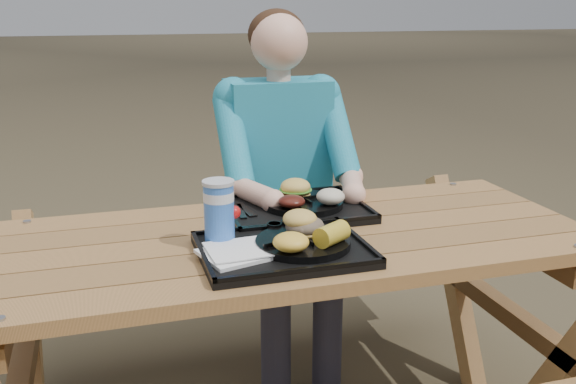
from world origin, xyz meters
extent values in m
cube|color=black|center=(-0.06, -0.15, 0.76)|extent=(0.45, 0.35, 0.02)
cube|color=black|center=(0.08, 0.18, 0.76)|extent=(0.45, 0.35, 0.02)
cylinder|color=black|center=(0.00, -0.16, 0.78)|extent=(0.26, 0.26, 0.02)
cylinder|color=black|center=(0.11, 0.19, 0.78)|extent=(0.26, 0.26, 0.02)
cube|color=white|center=(-0.20, -0.17, 0.78)|extent=(0.20, 0.20, 0.02)
cylinder|color=blue|center=(-0.22, -0.06, 0.85)|extent=(0.08, 0.08, 0.17)
cylinder|color=#341105|center=(-0.05, -0.02, 0.78)|extent=(0.04, 0.04, 0.03)
cylinder|color=yellow|center=(0.00, -0.02, 0.78)|extent=(0.05, 0.05, 0.03)
ellipsoid|color=yellow|center=(-0.06, -0.23, 0.81)|extent=(0.10, 0.10, 0.05)
cube|color=black|center=(-0.08, 0.20, 0.77)|extent=(0.04, 0.15, 0.01)
ellipsoid|color=#4C160F|center=(0.05, 0.13, 0.81)|extent=(0.09, 0.09, 0.04)
ellipsoid|color=beige|center=(0.18, 0.12, 0.82)|extent=(0.09, 0.09, 0.05)
camera|label=1|loc=(-0.51, -1.71, 1.41)|focal=40.00mm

